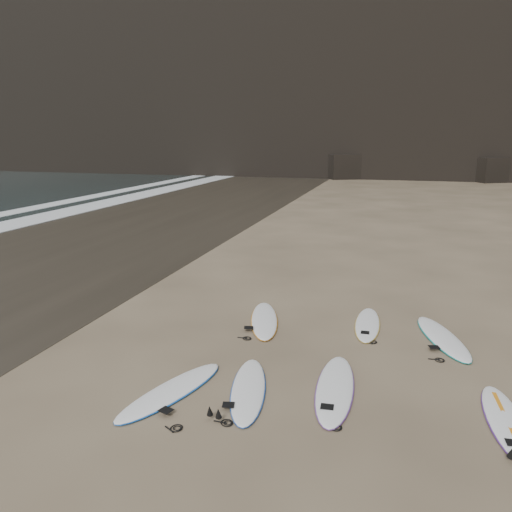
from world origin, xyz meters
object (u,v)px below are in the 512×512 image
at_px(surfboard_2, 335,388).
at_px(surfboard_5, 264,320).
at_px(surfboard_7, 443,337).
at_px(surfboard_1, 248,389).
at_px(surfboard_0, 171,390).
at_px(surfboard_3, 506,421).
at_px(surfboard_6, 368,324).

distance_m(surfboard_2, surfboard_5, 3.51).
relative_size(surfboard_2, surfboard_7, 1.02).
height_order(surfboard_1, surfboard_2, surfboard_2).
height_order(surfboard_0, surfboard_1, surfboard_0).
relative_size(surfboard_3, surfboard_7, 0.89).
bearing_deg(surfboard_6, surfboard_3, -58.45).
xyz_separation_m(surfboard_6, surfboard_7, (1.62, -0.38, 0.01)).
height_order(surfboard_6, surfboard_7, surfboard_7).
height_order(surfboard_2, surfboard_6, surfboard_2).
xyz_separation_m(surfboard_0, surfboard_3, (5.36, 0.54, -0.00)).
height_order(surfboard_3, surfboard_7, surfboard_7).
height_order(surfboard_2, surfboard_3, surfboard_2).
bearing_deg(surfboard_0, surfboard_2, 35.88).
height_order(surfboard_2, surfboard_7, surfboard_2).
distance_m(surfboard_3, surfboard_5, 5.67).
bearing_deg(surfboard_3, surfboard_2, 170.14).
distance_m(surfboard_1, surfboard_2, 1.51).
xyz_separation_m(surfboard_2, surfboard_6, (0.35, 3.26, -0.01)).
xyz_separation_m(surfboard_0, surfboard_7, (4.67, 3.74, 0.00)).
distance_m(surfboard_1, surfboard_6, 4.12).
height_order(surfboard_1, surfboard_7, surfboard_7).
xyz_separation_m(surfboard_2, surfboard_5, (-2.04, 2.86, -0.00)).
relative_size(surfboard_6, surfboard_7, 0.88).
height_order(surfboard_1, surfboard_3, surfboard_1).
xyz_separation_m(surfboard_0, surfboard_1, (1.26, 0.42, -0.00)).
bearing_deg(surfboard_3, surfboard_0, -177.26).
bearing_deg(surfboard_7, surfboard_1, -153.20).
distance_m(surfboard_0, surfboard_6, 5.13).
bearing_deg(surfboard_3, surfboard_5, 142.87).
distance_m(surfboard_2, surfboard_3, 2.68).
bearing_deg(surfboard_0, surfboard_6, 71.73).
relative_size(surfboard_2, surfboard_3, 1.14).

